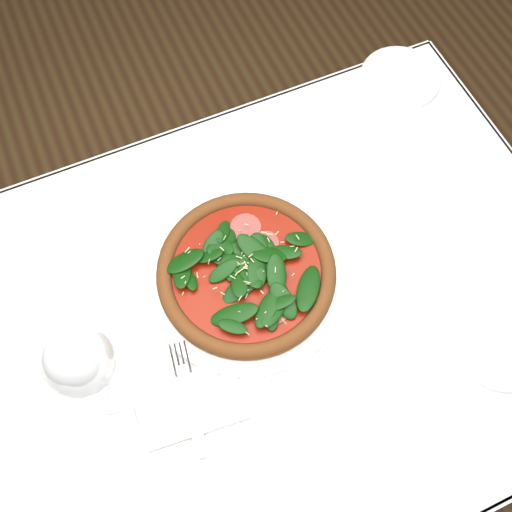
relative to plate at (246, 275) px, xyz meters
name	(u,v)px	position (x,y,z in m)	size (l,w,h in m)	color
ground	(245,405)	(-0.05, -0.07, -0.76)	(6.00, 6.00, 0.00)	brown
dining_table	(239,340)	(-0.05, -0.07, -0.11)	(1.21, 0.81, 0.75)	white
plate	(246,275)	(0.00, 0.00, 0.00)	(0.34, 0.34, 0.01)	white
pizza	(246,270)	(0.00, 0.00, 0.02)	(0.32, 0.32, 0.04)	#9D6226
wine_glass	(80,362)	(-0.27, -0.09, 0.15)	(0.09, 0.09, 0.23)	silver
napkin	(192,411)	(-0.16, -0.17, 0.00)	(0.16, 0.07, 0.01)	white
fork	(187,389)	(-0.16, -0.14, 0.01)	(0.05, 0.18, 0.00)	silver
saucer_near	(501,346)	(0.32, -0.27, 0.00)	(0.15, 0.15, 0.01)	white
saucer_far	(400,77)	(0.45, 0.27, 0.00)	(0.16, 0.16, 0.01)	white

